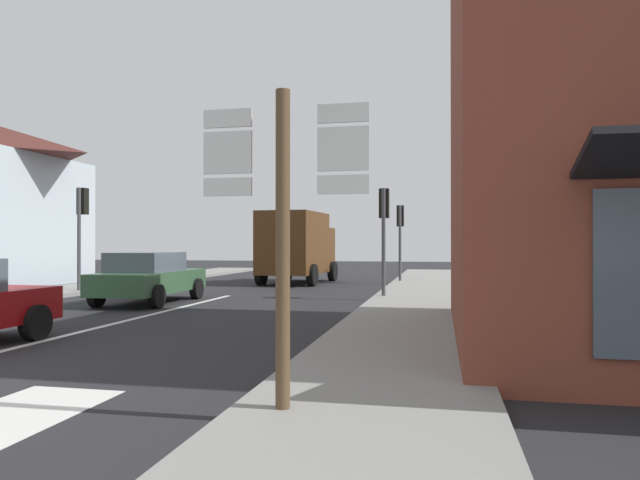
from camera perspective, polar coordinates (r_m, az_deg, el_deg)
name	(u,v)px	position (r m, az deg, el deg)	size (l,w,h in m)	color
ground_plane	(204,302)	(17.48, -11.35, -6.00)	(80.00, 80.00, 0.00)	#232326
sidewalk_right	(411,312)	(14.11, 8.97, -7.07)	(2.61, 44.00, 0.14)	gray
lane_centre_stripe	(134,319)	(13.91, -17.90, -7.42)	(0.16, 12.00, 0.01)	silver
lane_turn_arrow	(11,416)	(6.73, -28.15, -15.06)	(1.20, 2.20, 0.01)	silver
sedan_far	(149,277)	(17.45, -16.51, -3.50)	(2.06, 4.24, 1.47)	#2D5133
delivery_truck	(297,245)	(25.05, -2.25, -0.52)	(2.74, 5.12, 3.05)	#4C2D14
route_sign_post	(283,224)	(5.57, -3.65, 1.61)	(1.66, 0.14, 3.20)	brown
traffic_light_far_right	(400,226)	(25.07, 7.92, 1.40)	(0.30, 0.49, 3.37)	#47474C
traffic_light_near_right	(384,217)	(17.82, 6.33, 2.23)	(0.30, 0.49, 3.41)	#47474C
traffic_light_near_left	(82,216)	(21.30, -22.45, 2.25)	(0.30, 0.49, 3.62)	#47474C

